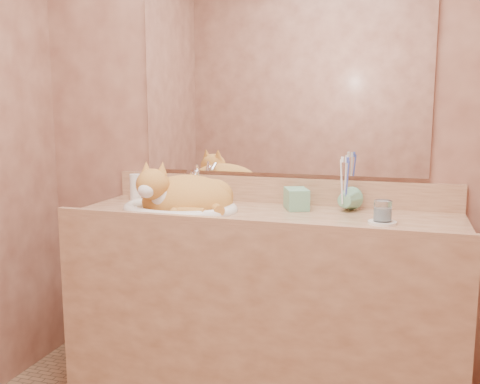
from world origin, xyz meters
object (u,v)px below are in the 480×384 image
(vanity_counter, at_px, (263,311))
(water_glass, at_px, (383,211))
(sink_basin, at_px, (180,192))
(toothbrush_cup, at_px, (344,202))
(cat, at_px, (183,195))
(soap_dispenser, at_px, (300,188))

(vanity_counter, xyz_separation_m, water_glass, (0.48, -0.05, 0.47))
(sink_basin, bearing_deg, vanity_counter, -10.06)
(vanity_counter, relative_size, toothbrush_cup, 15.92)
(cat, distance_m, water_glass, 0.84)
(vanity_counter, distance_m, water_glass, 0.68)
(water_glass, bearing_deg, toothbrush_cup, 133.83)
(toothbrush_cup, bearing_deg, water_glass, -46.17)
(sink_basin, xyz_separation_m, toothbrush_cup, (0.68, 0.14, -0.03))
(sink_basin, xyz_separation_m, water_glass, (0.84, -0.03, -0.03))
(vanity_counter, height_order, sink_basin, sink_basin)
(vanity_counter, distance_m, toothbrush_cup, 0.58)
(cat, bearing_deg, vanity_counter, -3.75)
(sink_basin, height_order, water_glass, sink_basin)
(cat, relative_size, toothbrush_cup, 4.03)
(cat, xyz_separation_m, toothbrush_cup, (0.67, 0.14, -0.02))
(toothbrush_cup, relative_size, water_glass, 1.26)
(sink_basin, height_order, soap_dispenser, soap_dispenser)
(sink_basin, relative_size, water_glass, 6.20)
(soap_dispenser, distance_m, water_glass, 0.37)
(toothbrush_cup, distance_m, water_glass, 0.24)
(cat, relative_size, water_glass, 5.07)
(cat, distance_m, soap_dispenser, 0.50)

